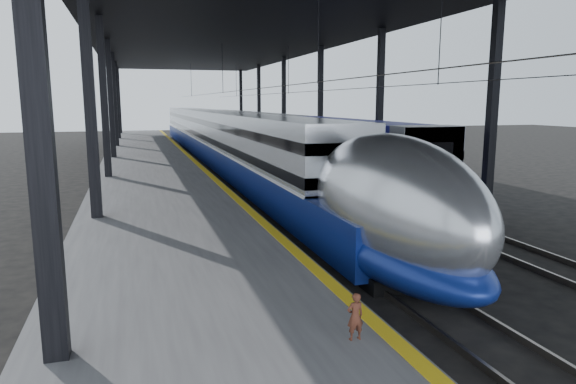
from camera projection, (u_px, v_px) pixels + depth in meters
name	position (u px, v px, depth m)	size (l,w,h in m)	color
ground	(311.00, 276.00, 14.25)	(160.00, 160.00, 0.00)	black
platform	(151.00, 172.00, 32.00)	(6.00, 80.00, 1.00)	#4C4C4F
yellow_strip	(196.00, 162.00, 32.72)	(0.30, 80.00, 0.01)	gold
rails	(275.00, 173.00, 34.37)	(6.52, 80.00, 0.16)	slate
canopy	(234.00, 32.00, 32.07)	(18.00, 75.00, 9.47)	black
tgv_train	(220.00, 140.00, 39.75)	(2.86, 65.20, 4.10)	silver
second_train	(265.00, 134.00, 46.36)	(2.78, 56.05, 3.83)	navy
child	(355.00, 316.00, 8.19)	(0.29, 0.19, 0.79)	#4E271A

